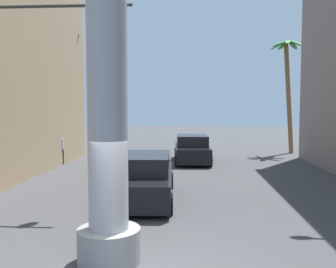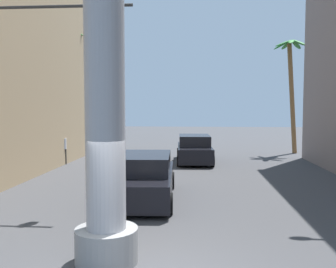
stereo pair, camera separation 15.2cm
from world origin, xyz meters
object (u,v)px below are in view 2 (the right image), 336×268
object	(u,v)px
car_lead	(143,178)
car_far	(194,149)
traffic_light_mast	(11,64)
palm_tree_far_left	(65,72)
palm_tree_far_right	(292,79)
pedestrian_far_left	(63,147)

from	to	relation	value
car_lead	car_far	bearing A→B (deg)	79.29
traffic_light_mast	palm_tree_far_left	world-z (taller)	palm_tree_far_left
car_lead	palm_tree_far_right	world-z (taller)	palm_tree_far_right
traffic_light_mast	palm_tree_far_right	xyz separation A→B (m)	(12.52, 14.29, 0.50)
palm_tree_far_left	palm_tree_far_right	distance (m)	15.12
palm_tree_far_right	palm_tree_far_left	bearing A→B (deg)	-169.71
traffic_light_mast	palm_tree_far_right	distance (m)	19.01
traffic_light_mast	palm_tree_far_right	world-z (taller)	palm_tree_far_right
palm_tree_far_left	traffic_light_mast	bearing A→B (deg)	-78.53
car_far	palm_tree_far_left	xyz separation A→B (m)	(-8.30, 2.09, 4.68)
palm_tree_far_right	pedestrian_far_left	world-z (taller)	palm_tree_far_right
traffic_light_mast	pedestrian_far_left	xyz separation A→B (m)	(-1.26, 8.08, -3.61)
car_far	palm_tree_far_right	size ratio (longest dim) A/B	0.61
car_far	traffic_light_mast	bearing A→B (deg)	-122.04
car_lead	car_far	world-z (taller)	same
palm_tree_far_right	car_lead	bearing A→B (deg)	-121.10
traffic_light_mast	palm_tree_far_left	distance (m)	11.86
car_lead	palm_tree_far_left	distance (m)	13.64
car_far	pedestrian_far_left	world-z (taller)	pedestrian_far_left
pedestrian_far_left	palm_tree_far_right	bearing A→B (deg)	24.27
palm_tree_far_right	car_far	bearing A→B (deg)	-143.92
car_lead	pedestrian_far_left	world-z (taller)	pedestrian_far_left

